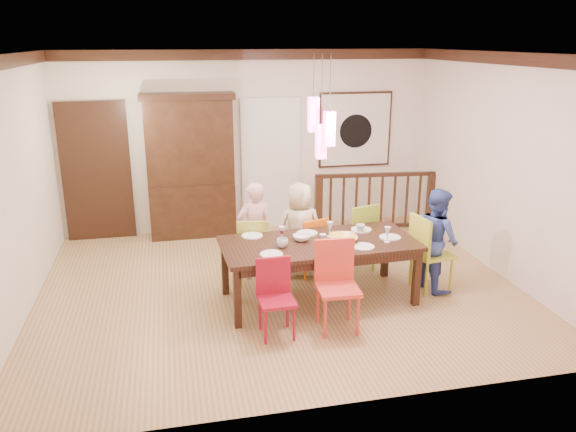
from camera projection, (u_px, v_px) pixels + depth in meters
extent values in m
plane|color=#9A794A|center=(279.00, 287.00, 7.23)|extent=(6.00, 6.00, 0.00)
plane|color=white|center=(278.00, 53.00, 6.36)|extent=(6.00, 6.00, 0.00)
plane|color=beige|center=(249.00, 142.00, 9.12)|extent=(6.00, 0.00, 6.00)
plane|color=beige|center=(13.00, 191.00, 6.19)|extent=(0.00, 5.00, 5.00)
plane|color=beige|center=(502.00, 166.00, 7.40)|extent=(0.00, 5.00, 5.00)
cube|color=black|center=(97.00, 174.00, 8.72)|extent=(1.04, 0.07, 2.24)
cube|color=silver|center=(271.00, 166.00, 9.28)|extent=(0.97, 0.05, 2.22)
cube|color=black|center=(355.00, 130.00, 9.41)|extent=(1.25, 0.04, 1.25)
cube|color=silver|center=(356.00, 130.00, 9.39)|extent=(1.18, 0.02, 1.18)
cylinder|color=black|center=(356.00, 131.00, 9.38)|extent=(0.56, 0.01, 0.56)
cube|color=#FE4C98|center=(313.00, 114.00, 6.26)|extent=(0.11, 0.11, 0.38)
cylinder|color=black|center=(314.00, 76.00, 6.13)|extent=(0.01, 0.01, 0.46)
cube|color=#FE4C98|center=(329.00, 129.00, 6.24)|extent=(0.11, 0.11, 0.38)
cylinder|color=black|center=(330.00, 83.00, 6.09)|extent=(0.01, 0.01, 0.61)
cube|color=#FE4C98|center=(321.00, 142.00, 6.32)|extent=(0.11, 0.11, 0.38)
cylinder|color=black|center=(322.00, 90.00, 6.14)|extent=(0.01, 0.01, 0.76)
cube|color=black|center=(319.00, 244.00, 6.69)|extent=(2.36, 1.16, 0.05)
cube|color=black|center=(226.00, 266.00, 7.00)|extent=(0.08, 0.08, 0.70)
cube|color=black|center=(388.00, 253.00, 7.43)|extent=(0.08, 0.08, 0.70)
cube|color=black|center=(235.00, 297.00, 6.17)|extent=(0.08, 0.08, 0.70)
cube|color=black|center=(417.00, 280.00, 6.60)|extent=(0.08, 0.08, 0.70)
cube|color=black|center=(309.00, 237.00, 7.14)|extent=(2.11, 0.14, 0.10)
cube|color=black|center=(330.00, 264.00, 6.28)|extent=(2.11, 0.14, 0.10)
cube|color=#A3B839|center=(254.00, 251.00, 7.28)|extent=(0.47, 0.47, 0.04)
cube|color=#A3B839|center=(253.00, 233.00, 7.21)|extent=(0.40, 0.11, 0.44)
cylinder|color=#A3B839|center=(243.00, 272.00, 7.16)|extent=(0.03, 0.03, 0.42)
cylinder|color=#A3B839|center=(268.00, 270.00, 7.23)|extent=(0.03, 0.03, 0.42)
cylinder|color=#A3B839|center=(240.00, 263.00, 7.47)|extent=(0.03, 0.03, 0.42)
cylinder|color=#A3B839|center=(264.00, 261.00, 7.53)|extent=(0.03, 0.03, 0.42)
cube|color=orange|center=(309.00, 247.00, 7.51)|extent=(0.46, 0.46, 0.04)
cube|color=orange|center=(309.00, 231.00, 7.44)|extent=(0.37, 0.14, 0.41)
cylinder|color=orange|center=(301.00, 266.00, 7.40)|extent=(0.03, 0.03, 0.39)
cylinder|color=orange|center=(323.00, 264.00, 7.46)|extent=(0.03, 0.03, 0.39)
cylinder|color=orange|center=(296.00, 258.00, 7.68)|extent=(0.03, 0.03, 0.39)
cylinder|color=orange|center=(317.00, 256.00, 7.74)|extent=(0.03, 0.03, 0.39)
cube|color=#87A928|center=(356.00, 237.00, 7.67)|extent=(0.54, 0.54, 0.04)
cube|color=#87A928|center=(357.00, 219.00, 7.60)|extent=(0.43, 0.16, 0.47)
cylinder|color=#87A928|center=(347.00, 259.00, 7.55)|extent=(0.04, 0.04, 0.45)
cylinder|color=#87A928|center=(372.00, 257.00, 7.62)|extent=(0.04, 0.04, 0.45)
cylinder|color=#87A928|center=(340.00, 250.00, 7.87)|extent=(0.04, 0.04, 0.45)
cylinder|color=#87A928|center=(363.00, 248.00, 7.94)|extent=(0.04, 0.04, 0.45)
cube|color=maroon|center=(277.00, 301.00, 5.94)|extent=(0.39, 0.39, 0.04)
cube|color=maroon|center=(277.00, 281.00, 5.87)|extent=(0.38, 0.04, 0.41)
cylinder|color=maroon|center=(265.00, 327.00, 5.83)|extent=(0.03, 0.03, 0.40)
cylinder|color=maroon|center=(294.00, 324.00, 5.89)|extent=(0.03, 0.03, 0.40)
cylinder|color=maroon|center=(260.00, 313.00, 6.11)|extent=(0.03, 0.03, 0.40)
cylinder|color=maroon|center=(288.00, 311.00, 6.17)|extent=(0.03, 0.03, 0.40)
cube|color=red|center=(338.00, 289.00, 6.06)|extent=(0.46, 0.46, 0.04)
cube|color=red|center=(339.00, 267.00, 5.98)|extent=(0.44, 0.06, 0.49)
cylinder|color=red|center=(326.00, 319.00, 5.93)|extent=(0.04, 0.04, 0.46)
cylinder|color=red|center=(358.00, 315.00, 6.00)|extent=(0.04, 0.04, 0.46)
cylinder|color=red|center=(317.00, 304.00, 6.26)|extent=(0.04, 0.04, 0.46)
cylinder|color=red|center=(348.00, 301.00, 6.33)|extent=(0.04, 0.04, 0.46)
cube|color=gold|center=(432.00, 254.00, 7.05)|extent=(0.50, 0.50, 0.04)
cube|color=gold|center=(434.00, 234.00, 6.97)|extent=(0.10, 0.44, 0.49)
cylinder|color=gold|center=(424.00, 279.00, 6.92)|extent=(0.04, 0.04, 0.46)
cylinder|color=gold|center=(450.00, 276.00, 6.99)|extent=(0.04, 0.04, 0.46)
cylinder|color=gold|center=(412.00, 268.00, 7.25)|extent=(0.04, 0.04, 0.46)
cylinder|color=gold|center=(437.00, 265.00, 7.32)|extent=(0.04, 0.04, 0.46)
cube|color=black|center=(193.00, 209.00, 9.03)|extent=(1.34, 0.44, 0.86)
cube|color=black|center=(189.00, 141.00, 8.72)|extent=(1.34, 0.40, 1.34)
cube|color=black|center=(189.00, 139.00, 8.90)|extent=(1.15, 0.02, 1.15)
cube|color=black|center=(187.00, 96.00, 8.51)|extent=(1.44, 0.44, 0.10)
cube|color=black|center=(320.00, 206.00, 9.12)|extent=(0.13, 0.13, 0.92)
cube|color=black|center=(428.00, 199.00, 9.51)|extent=(0.13, 0.13, 0.92)
cube|color=black|center=(376.00, 175.00, 9.17)|extent=(2.03, 0.28, 0.06)
cube|color=black|center=(374.00, 226.00, 9.44)|extent=(1.90, 0.25, 0.05)
imported|color=#FABEC6|center=(254.00, 231.00, 7.35)|extent=(0.54, 0.42, 1.30)
imported|color=beige|center=(300.00, 230.00, 7.44)|extent=(0.63, 0.41, 1.28)
imported|color=#384F9E|center=(436.00, 239.00, 7.04)|extent=(0.59, 0.71, 1.31)
imported|color=gold|center=(343.00, 239.00, 6.65)|extent=(0.38, 0.38, 0.08)
imported|color=white|center=(302.00, 238.00, 6.71)|extent=(0.27, 0.27, 0.07)
imported|color=silver|center=(282.00, 243.00, 6.49)|extent=(0.17, 0.17, 0.10)
imported|color=silver|center=(360.00, 228.00, 6.98)|extent=(0.14, 0.14, 0.10)
cylinder|color=white|center=(252.00, 236.00, 6.86)|extent=(0.26, 0.26, 0.01)
cylinder|color=white|center=(307.00, 233.00, 6.95)|extent=(0.26, 0.26, 0.01)
cylinder|color=white|center=(361.00, 230.00, 7.08)|extent=(0.26, 0.26, 0.01)
cylinder|color=white|center=(271.00, 254.00, 6.27)|extent=(0.26, 0.26, 0.01)
cylinder|color=white|center=(363.00, 247.00, 6.50)|extent=(0.26, 0.26, 0.01)
cylinder|color=white|center=(390.00, 237.00, 6.80)|extent=(0.26, 0.26, 0.01)
cube|color=#D83359|center=(331.00, 253.00, 6.32)|extent=(0.18, 0.14, 0.01)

